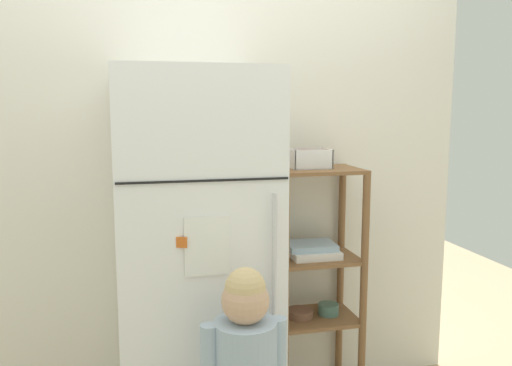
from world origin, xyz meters
TOP-DOWN VIEW (x-y plane):
  - kitchen_wall_back at (0.00, 0.39)m, footprint 2.65×0.03m
  - refrigerator at (-0.11, 0.02)m, footprint 0.63×0.71m
  - pantry_shelf_unit at (0.50, 0.20)m, footprint 0.43×0.32m
  - fruit_bin at (0.47, 0.21)m, footprint 0.19×0.14m

SIDE VIEW (x-z plane):
  - pantry_shelf_unit at x=0.50m, z-range 0.10..1.28m
  - refrigerator at x=-0.11m, z-range 0.00..1.63m
  - kitchen_wall_back at x=0.00m, z-range 0.00..2.13m
  - fruit_bin at x=0.47m, z-range 1.18..1.27m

